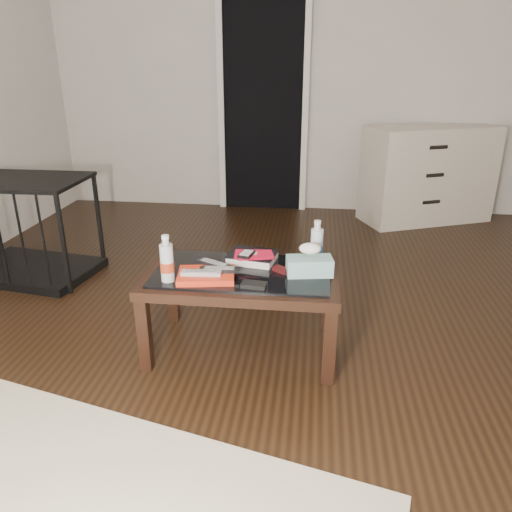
{
  "coord_description": "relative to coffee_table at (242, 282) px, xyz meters",
  "views": [
    {
      "loc": [
        0.15,
        -2.64,
        1.5
      ],
      "look_at": [
        -0.14,
        -0.3,
        0.55
      ],
      "focal_mm": 35.0,
      "sensor_mm": 36.0,
      "label": 1
    }
  ],
  "objects": [
    {
      "name": "ground",
      "position": [
        0.21,
        0.3,
        -0.4
      ],
      "size": [
        5.0,
        5.0,
        0.0
      ],
      "primitive_type": "plane",
      "color": "black",
      "rests_on": "ground"
    },
    {
      "name": "room_shell",
      "position": [
        0.21,
        0.3,
        1.22
      ],
      "size": [
        5.0,
        5.0,
        5.0
      ],
      "color": "beige",
      "rests_on": "ground"
    },
    {
      "name": "doorway",
      "position": [
        -0.19,
        2.76,
        0.63
      ],
      "size": [
        0.9,
        0.08,
        2.07
      ],
      "color": "black",
      "rests_on": "ground"
    },
    {
      "name": "coffee_table",
      "position": [
        0.0,
        0.0,
        0.0
      ],
      "size": [
        1.0,
        0.6,
        0.46
      ],
      "color": "black",
      "rests_on": "ground"
    },
    {
      "name": "dresser",
      "position": [
        1.42,
        2.52,
        0.05
      ],
      "size": [
        1.3,
        0.93,
        0.9
      ],
      "rotation": [
        0.0,
        0.0,
        0.4
      ],
      "color": "beige",
      "rests_on": "ground"
    },
    {
      "name": "pet_crate",
      "position": [
        -1.69,
        0.81,
        -0.17
      ],
      "size": [
        0.98,
        0.73,
        0.71
      ],
      "rotation": [
        0.0,
        0.0,
        -0.16
      ],
      "color": "black",
      "rests_on": "ground"
    },
    {
      "name": "magazines",
      "position": [
        -0.17,
        -0.12,
        0.08
      ],
      "size": [
        0.31,
        0.25,
        0.03
      ],
      "primitive_type": "cube",
      "rotation": [
        0.0,
        0.0,
        0.16
      ],
      "color": "red",
      "rests_on": "coffee_table"
    },
    {
      "name": "remote_silver",
      "position": [
        -0.18,
        -0.14,
        0.11
      ],
      "size": [
        0.2,
        0.06,
        0.02
      ],
      "primitive_type": "cube",
      "rotation": [
        0.0,
        0.0,
        0.07
      ],
      "color": "#9E9EA2",
      "rests_on": "magazines"
    },
    {
      "name": "remote_black_front",
      "position": [
        -0.1,
        -0.09,
        0.11
      ],
      "size": [
        0.2,
        0.06,
        0.02
      ],
      "primitive_type": "cube",
      "rotation": [
        0.0,
        0.0,
        0.07
      ],
      "color": "black",
      "rests_on": "magazines"
    },
    {
      "name": "remote_black_back",
      "position": [
        -0.14,
        -0.02,
        0.11
      ],
      "size": [
        0.2,
        0.14,
        0.02
      ],
      "primitive_type": "cube",
      "rotation": [
        0.0,
        0.0,
        -0.49
      ],
      "color": "black",
      "rests_on": "magazines"
    },
    {
      "name": "textbook",
      "position": [
        0.04,
        0.14,
        0.09
      ],
      "size": [
        0.28,
        0.24,
        0.05
      ],
      "primitive_type": "cube",
      "rotation": [
        0.0,
        0.0,
        -0.17
      ],
      "color": "black",
      "rests_on": "coffee_table"
    },
    {
      "name": "dvd_mailers",
      "position": [
        0.04,
        0.12,
        0.11
      ],
      "size": [
        0.2,
        0.15,
        0.01
      ],
      "primitive_type": "cube",
      "rotation": [
        0.0,
        0.0,
        0.08
      ],
      "color": "red",
      "rests_on": "textbook"
    },
    {
      "name": "ipod",
      "position": [
        0.01,
        0.09,
        0.12
      ],
      "size": [
        0.09,
        0.12,
        0.02
      ],
      "primitive_type": "cube",
      "rotation": [
        0.0,
        0.0,
        -0.23
      ],
      "color": "black",
      "rests_on": "dvd_mailers"
    },
    {
      "name": "flip_phone",
      "position": [
        0.2,
        0.01,
        0.08
      ],
      "size": [
        0.1,
        0.09,
        0.02
      ],
      "primitive_type": "cube",
      "rotation": [
        0.0,
        0.0,
        -0.63
      ],
      "color": "black",
      "rests_on": "coffee_table"
    },
    {
      "name": "wallet",
      "position": [
        0.08,
        -0.19,
        0.07
      ],
      "size": [
        0.13,
        0.08,
        0.02
      ],
      "primitive_type": "cube",
      "rotation": [
        0.0,
        0.0,
        -0.12
      ],
      "color": "black",
      "rests_on": "coffee_table"
    },
    {
      "name": "water_bottle_left",
      "position": [
        -0.35,
        -0.17,
        0.18
      ],
      "size": [
        0.07,
        0.07,
        0.24
      ],
      "primitive_type": "cylinder",
      "rotation": [
        0.0,
        0.0,
        0.13
      ],
      "color": "#B6BCC1",
      "rests_on": "coffee_table"
    },
    {
      "name": "water_bottle_right",
      "position": [
        0.38,
        0.15,
        0.18
      ],
      "size": [
        0.07,
        0.07,
        0.24
      ],
      "primitive_type": "cylinder",
      "rotation": [
        0.0,
        0.0,
        -0.08
      ],
      "color": "silver",
      "rests_on": "coffee_table"
    },
    {
      "name": "tissue_box",
      "position": [
        0.35,
        -0.0,
        0.11
      ],
      "size": [
        0.25,
        0.16,
        0.09
      ],
      "primitive_type": "cube",
      "rotation": [
        0.0,
        0.0,
        0.17
      ],
      "color": "#22737E",
      "rests_on": "coffee_table"
    }
  ]
}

